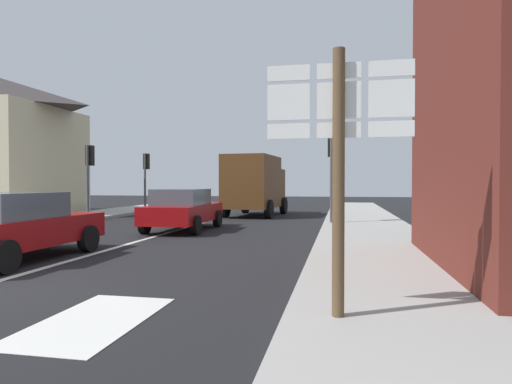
{
  "coord_description": "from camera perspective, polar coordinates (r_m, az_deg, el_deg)",
  "views": [
    {
      "loc": [
        5.71,
        -5.77,
        1.66
      ],
      "look_at": [
        2.63,
        10.01,
        1.35
      ],
      "focal_mm": 30.57,
      "sensor_mm": 36.0,
      "label": 1
    }
  ],
  "objects": [
    {
      "name": "lane_turn_arrow",
      "position": [
        5.84,
        -20.44,
        -15.47
      ],
      "size": [
        1.2,
        2.2,
        0.01
      ],
      "primitive_type": "cube",
      "color": "silver",
      "rests_on": "ground"
    },
    {
      "name": "sedan_far",
      "position": [
        15.64,
        -9.51,
        -2.21
      ],
      "size": [
        2.03,
        4.23,
        1.47
      ],
      "color": "maroon",
      "rests_on": "ground"
    },
    {
      "name": "sidewalk_right",
      "position": [
        13.89,
        14.9,
        -5.51
      ],
      "size": [
        3.19,
        44.0,
        0.14
      ],
      "primitive_type": "cube",
      "color": "#9E9B96",
      "rests_on": "ground"
    },
    {
      "name": "sedan_near",
      "position": [
        10.76,
        -29.1,
        -3.85
      ],
      "size": [
        1.97,
        4.2,
        1.47
      ],
      "color": "maroon",
      "rests_on": "ground"
    },
    {
      "name": "traffic_light_far_left",
      "position": [
        25.98,
        -14.19,
        2.95
      ],
      "size": [
        0.3,
        0.49,
        3.39
      ],
      "color": "#47474C",
      "rests_on": "ground"
    },
    {
      "name": "ground_plane",
      "position": [
        16.85,
        -8.86,
        -4.56
      ],
      "size": [
        80.0,
        80.0,
        0.0
      ],
      "primitive_type": "plane",
      "color": "black"
    },
    {
      "name": "lane_centre_stripe",
      "position": [
        13.18,
        -14.82,
        -6.15
      ],
      "size": [
        0.16,
        12.0,
        0.01
      ],
      "primitive_type": "cube",
      "color": "silver",
      "rests_on": "ground"
    },
    {
      "name": "route_sign_post",
      "position": [
        5.09,
        10.75,
        4.91
      ],
      "size": [
        1.66,
        0.14,
        3.2
      ],
      "color": "brown",
      "rests_on": "ground"
    },
    {
      "name": "traffic_light_near_left",
      "position": [
        20.9,
        -20.98,
        3.32
      ],
      "size": [
        0.3,
        0.49,
        3.37
      ],
      "color": "#47474C",
      "rests_on": "ground"
    },
    {
      "name": "delivery_truck",
      "position": [
        22.38,
        -0.13,
        1.08
      ],
      "size": [
        2.81,
        5.15,
        3.05
      ],
      "color": "#4C2D14",
      "rests_on": "ground"
    },
    {
      "name": "traffic_light_near_right",
      "position": [
        17.45,
        9.87,
        4.45
      ],
      "size": [
        0.3,
        0.49,
        3.62
      ],
      "color": "#47474C",
      "rests_on": "ground"
    }
  ]
}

